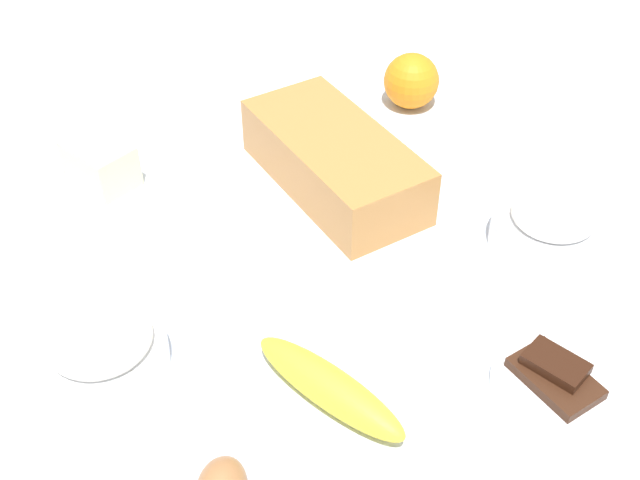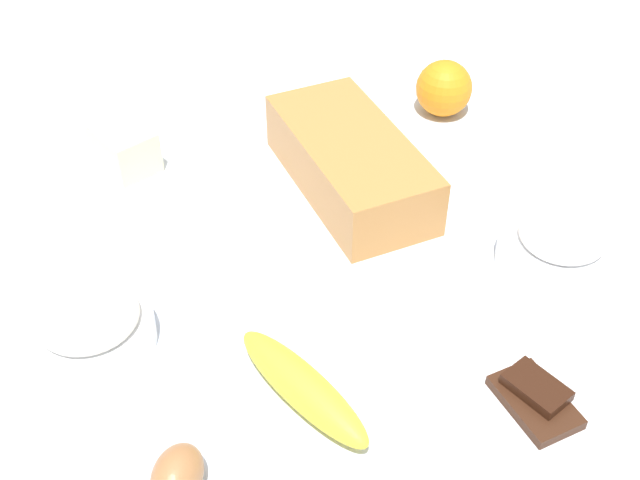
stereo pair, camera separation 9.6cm
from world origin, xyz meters
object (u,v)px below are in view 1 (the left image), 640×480
at_px(orange_fruit, 411,81).
at_px(chocolate_plate, 554,381).
at_px(flour_bowl, 102,348).
at_px(butter_block, 101,164).
at_px(banana, 329,387).
at_px(loaf_pan, 335,160).
at_px(sugar_bowl, 551,227).

relative_size(orange_fruit, chocolate_plate, 0.65).
bearing_deg(flour_bowl, butter_block, -14.39).
xyz_separation_m(banana, orange_fruit, (0.45, -0.36, 0.02)).
xyz_separation_m(loaf_pan, orange_fruit, (0.13, -0.20, 0.00)).
bearing_deg(loaf_pan, butter_block, 57.01).
distance_m(loaf_pan, orange_fruit, 0.24).
xyz_separation_m(orange_fruit, chocolate_plate, (-0.54, 0.15, -0.03)).
bearing_deg(chocolate_plate, orange_fruit, -15.34).
xyz_separation_m(sugar_bowl, banana, (-0.09, 0.35, -0.01)).
bearing_deg(flour_bowl, sugar_bowl, -95.23).
relative_size(loaf_pan, orange_fruit, 3.47).
xyz_separation_m(loaf_pan, flour_bowl, (-0.18, 0.36, -0.01)).
distance_m(flour_bowl, orange_fruit, 0.64).
relative_size(banana, chocolate_plate, 1.46).
height_order(flour_bowl, chocolate_plate, flour_bowl).
height_order(butter_block, chocolate_plate, butter_block).
xyz_separation_m(sugar_bowl, orange_fruit, (0.36, -0.01, 0.01)).
bearing_deg(sugar_bowl, banana, 105.12).
relative_size(loaf_pan, banana, 1.53).
bearing_deg(orange_fruit, butter_block, 88.47).
bearing_deg(flour_bowl, orange_fruit, -61.04).
distance_m(butter_block, chocolate_plate, 0.64).
xyz_separation_m(loaf_pan, banana, (-0.32, 0.17, -0.02)).
distance_m(banana, orange_fruit, 0.58).
distance_m(flour_bowl, chocolate_plate, 0.47).
bearing_deg(orange_fruit, loaf_pan, 123.81).
xyz_separation_m(flour_bowl, butter_block, (0.32, -0.08, 0.00)).
bearing_deg(banana, butter_block, 13.46).
relative_size(flour_bowl, butter_block, 1.51).
height_order(flour_bowl, orange_fruit, orange_fruit).
height_order(loaf_pan, flour_bowl, loaf_pan).
relative_size(loaf_pan, chocolate_plate, 2.24).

